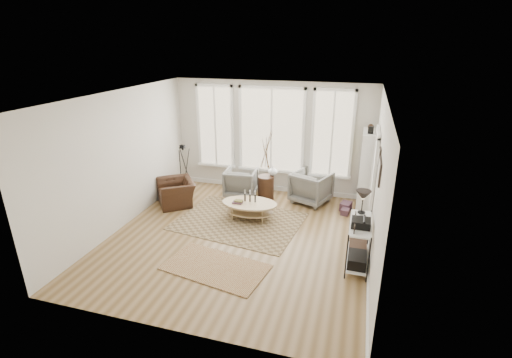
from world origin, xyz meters
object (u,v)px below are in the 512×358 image
(low_shelf, at_px, (359,239))
(armchair_right, at_px, (311,187))
(bookcase, at_px, (366,171))
(coffee_table, at_px, (249,206))
(armchair_left, at_px, (241,182))
(accent_chair, at_px, (176,192))
(side_table, at_px, (266,168))

(low_shelf, height_order, armchair_right, low_shelf)
(armchair_right, bearing_deg, low_shelf, 137.12)
(bookcase, distance_m, coffee_table, 2.89)
(coffee_table, bearing_deg, armchair_right, 47.38)
(armchair_left, relative_size, accent_chair, 0.86)
(armchair_left, bearing_deg, side_table, 171.63)
(armchair_left, xyz_separation_m, armchair_right, (1.81, 0.10, 0.03))
(low_shelf, distance_m, armchair_left, 3.87)
(armchair_left, distance_m, accent_chair, 1.67)
(bookcase, xyz_separation_m, armchair_right, (-1.27, -0.01, -0.56))
(bookcase, bearing_deg, accent_chair, -166.70)
(bookcase, distance_m, armchair_left, 3.14)
(coffee_table, height_order, armchair_right, armchair_right)
(side_table, distance_m, accent_chair, 2.31)
(side_table, bearing_deg, low_shelf, -45.33)
(low_shelf, bearing_deg, coffee_table, 153.87)
(bookcase, distance_m, armchair_right, 1.39)
(armchair_left, relative_size, armchair_right, 0.93)
(armchair_left, bearing_deg, coffee_table, 110.88)
(coffee_table, bearing_deg, armchair_left, 116.07)
(armchair_right, relative_size, side_table, 0.50)
(low_shelf, xyz_separation_m, armchair_right, (-1.21, 2.51, -0.11))
(accent_chair, bearing_deg, armchair_right, 70.54)
(side_table, bearing_deg, bookcase, 3.46)
(coffee_table, xyz_separation_m, side_table, (0.08, 1.18, 0.52))
(accent_chair, bearing_deg, side_table, 76.22)
(coffee_table, height_order, accent_chair, accent_chair)
(bookcase, xyz_separation_m, coffee_table, (-2.48, -1.33, -0.64))
(low_shelf, bearing_deg, bookcase, 88.72)
(coffee_table, relative_size, armchair_left, 1.58)
(low_shelf, xyz_separation_m, side_table, (-2.35, 2.37, 0.32))
(coffee_table, relative_size, accent_chair, 1.36)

